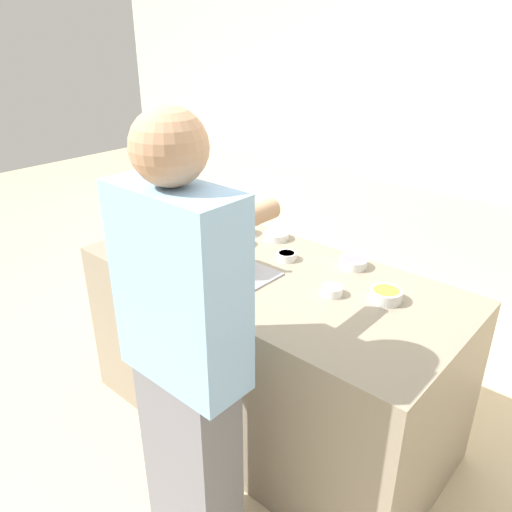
% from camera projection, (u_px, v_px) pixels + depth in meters
% --- Properties ---
extents(ground_plane, '(12.00, 12.00, 0.00)m').
position_uv_depth(ground_plane, '(267.00, 416.00, 2.72)').
color(ground_plane, '#C6B28E').
extents(wall_back, '(8.00, 0.05, 2.60)m').
position_uv_depth(wall_back, '(467.00, 118.00, 3.73)').
color(wall_back, beige).
rests_on(wall_back, ground_plane).
extents(back_cabinet_block, '(6.00, 0.60, 0.89)m').
position_uv_depth(back_cabinet_block, '(432.00, 235.00, 3.87)').
color(back_cabinet_block, beige).
rests_on(back_cabinet_block, ground_plane).
extents(kitchen_island, '(1.83, 0.87, 0.88)m').
position_uv_depth(kitchen_island, '(267.00, 349.00, 2.53)').
color(kitchen_island, gray).
rests_on(kitchen_island, ground_plane).
extents(baking_tray, '(0.46, 0.31, 0.01)m').
position_uv_depth(baking_tray, '(226.00, 271.00, 2.35)').
color(baking_tray, '#9E9EA8').
rests_on(baking_tray, kitchen_island).
extents(gingerbread_house, '(0.19, 0.14, 0.25)m').
position_uv_depth(gingerbread_house, '(226.00, 252.00, 2.31)').
color(gingerbread_house, '#5B2D14').
rests_on(gingerbread_house, baking_tray).
extents(decorative_tree, '(0.15, 0.15, 0.31)m').
position_uv_depth(decorative_tree, '(202.00, 216.00, 2.59)').
color(decorative_tree, silver).
rests_on(decorative_tree, kitchen_island).
extents(candy_bowl_far_left, '(0.13, 0.13, 0.04)m').
position_uv_depth(candy_bowl_far_left, '(244.00, 230.00, 2.76)').
color(candy_bowl_far_left, white).
rests_on(candy_bowl_far_left, kitchen_island).
extents(candy_bowl_beside_tree, '(0.14, 0.14, 0.04)m').
position_uv_depth(candy_bowl_beside_tree, '(276.00, 235.00, 2.69)').
color(candy_bowl_beside_tree, silver).
rests_on(candy_bowl_beside_tree, kitchen_island).
extents(candy_bowl_near_tray_right, '(0.13, 0.13, 0.05)m').
position_uv_depth(candy_bowl_near_tray_right, '(386.00, 295.00, 2.09)').
color(candy_bowl_near_tray_right, silver).
rests_on(candy_bowl_near_tray_right, kitchen_island).
extents(candy_bowl_near_tray_left, '(0.12, 0.12, 0.05)m').
position_uv_depth(candy_bowl_near_tray_left, '(238.00, 240.00, 2.62)').
color(candy_bowl_near_tray_left, white).
rests_on(candy_bowl_near_tray_left, kitchen_island).
extents(candy_bowl_center_rear, '(0.10, 0.10, 0.04)m').
position_uv_depth(candy_bowl_center_rear, '(287.00, 256.00, 2.46)').
color(candy_bowl_center_rear, white).
rests_on(candy_bowl_center_rear, kitchen_island).
extents(candy_bowl_behind_tray, '(0.13, 0.13, 0.04)m').
position_uv_depth(candy_bowl_behind_tray, '(353.00, 263.00, 2.38)').
color(candy_bowl_behind_tray, silver).
rests_on(candy_bowl_behind_tray, kitchen_island).
extents(candy_bowl_front_corner, '(0.09, 0.09, 0.04)m').
position_uv_depth(candy_bowl_front_corner, '(332.00, 290.00, 2.14)').
color(candy_bowl_front_corner, white).
rests_on(candy_bowl_front_corner, kitchen_island).
extents(mug, '(0.09, 0.09, 0.08)m').
position_uv_depth(mug, '(159.00, 228.00, 2.75)').
color(mug, '#B24238').
rests_on(mug, kitchen_island).
extents(person, '(0.46, 0.57, 1.74)m').
position_uv_depth(person, '(186.00, 360.00, 1.70)').
color(person, slate).
rests_on(person, ground_plane).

